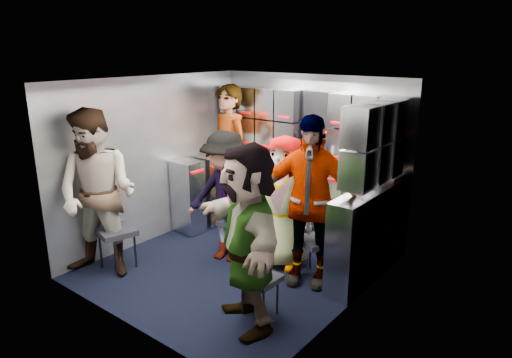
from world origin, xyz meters
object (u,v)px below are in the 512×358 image
Objects in this scene: jump_seat_near_right at (260,280)px; attendant_arc_b at (226,197)px; attendant_arc_d at (309,201)px; attendant_arc_a at (98,195)px; attendant_arc_c at (284,202)px; jump_seat_mid_left at (236,224)px; jump_seat_mid_right at (316,243)px; jump_seat_near_left at (116,233)px; attendant_arc_e at (247,238)px; jump_seat_center at (292,229)px; attendant_standing at (228,156)px.

attendant_arc_b reaches higher than jump_seat_near_right.
attendant_arc_d reaches higher than jump_seat_near_right.
attendant_arc_a reaches higher than attendant_arc_c.
jump_seat_mid_left reaches higher than jump_seat_mid_right.
attendant_arc_a is 1.21× the size of attendant_arc_c.
jump_seat_near_right is 1.15m from attendant_arc_c.
attendant_arc_e is (1.85, 0.07, 0.42)m from jump_seat_near_left.
attendant_arc_e is at bearing -109.76° from attendant_arc_d.
jump_seat_center is 0.25× the size of attendant_arc_d.
jump_seat_near_left reaches higher than jump_seat_center.
jump_seat_mid_left is at bearing 157.16° from attendant_arc_d.
jump_seat_near_left is 0.32× the size of attendant_arc_c.
attendant_standing is (-1.78, 1.58, 0.63)m from jump_seat_near_right.
jump_seat_mid_left is 0.22× the size of attendant_standing.
attendant_arc_a is 2.23m from attendant_arc_d.
jump_seat_mid_right is at bearing -11.06° from attendant_arc_c.
jump_seat_mid_left is at bearing -153.82° from jump_seat_center.
jump_seat_near_right is (0.43, -1.17, -0.02)m from jump_seat_center.
jump_seat_mid_left is 1.35m from jump_seat_near_right.
attendant_arc_d reaches higher than attendant_arc_c.
attendant_arc_b reaches higher than jump_seat_mid_left.
attendant_arc_e is (1.78, -1.76, -0.14)m from attendant_standing.
jump_seat_near_left is 0.53m from attendant_arc_a.
attendant_standing is (-1.35, 0.41, 0.60)m from jump_seat_center.
attendant_arc_d is at bearing 29.90° from jump_seat_near_left.
attendant_standing is (-0.74, 0.71, 0.59)m from jump_seat_mid_left.
attendant_standing is 1.29× the size of attendant_arc_c.
jump_seat_center is at bearing 120.80° from attendant_arc_d.
jump_seat_near_left reaches higher than jump_seat_near_right.
attendant_arc_e is (1.03, -0.87, 0.07)m from attendant_arc_b.
jump_seat_near_left is 2.23m from jump_seat_mid_right.
jump_seat_mid_left is 0.26× the size of attendant_arc_e.
jump_seat_near_right is 0.20× the size of attendant_standing.
attendant_arc_d is (0.00, -0.18, 0.53)m from jump_seat_mid_right.
attendant_standing is 1.06× the size of attendant_arc_a.
attendant_arc_d is at bearing -2.92° from attendant_arc_b.
jump_seat_near_left is at bearing -146.09° from jump_seat_mid_right.
attendant_arc_b is (0.82, 1.12, -0.15)m from attendant_arc_a.
jump_seat_center is at bearing 77.59° from attendant_arc_c.
attendant_arc_a is at bearing -140.95° from attendant_arc_e.
jump_seat_mid_left is at bearing 33.38° from attendant_arc_a.
jump_seat_near_left is at bearing 65.65° from attendant_arc_a.
attendant_standing is at bearing 136.48° from jump_seat_mid_left.
attendant_standing reaches higher than jump_seat_center.
jump_seat_near_right is 0.22× the size of attendant_arc_d.
jump_seat_near_right is at bearing -69.80° from jump_seat_center.
attendant_standing is at bearing 143.95° from attendant_arc_c.
jump_seat_mid_right is at bearing 6.63° from attendant_arc_b.
jump_seat_near_right is at bearing -89.86° from jump_seat_mid_right.
attendant_arc_a is (-0.07, -2.00, -0.06)m from attendant_standing.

